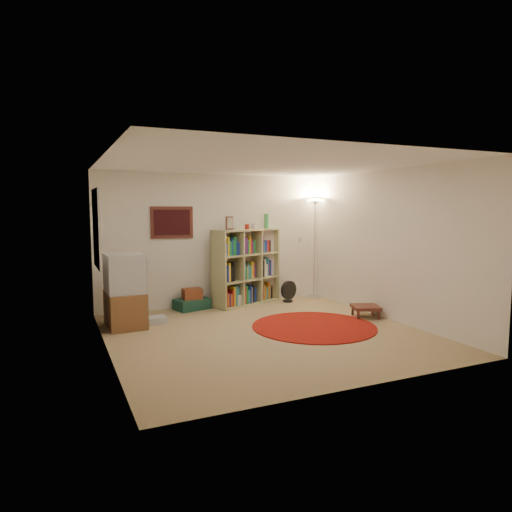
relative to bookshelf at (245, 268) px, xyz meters
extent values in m
cube|color=#9F845D|center=(-0.53, -2.08, -0.72)|extent=(4.50, 4.50, 0.02)
cube|color=white|center=(-0.53, -2.08, 1.80)|extent=(4.50, 4.50, 0.02)
cube|color=white|center=(-0.53, 0.18, 0.54)|extent=(4.50, 0.02, 2.50)
cube|color=white|center=(-0.53, -4.34, 0.54)|extent=(4.50, 0.02, 2.50)
cube|color=white|center=(-2.79, -2.08, 0.54)|extent=(0.02, 4.50, 2.50)
cube|color=white|center=(1.73, -2.08, 0.54)|extent=(0.02, 4.50, 2.50)
cube|color=#461E18|center=(-1.38, 0.15, 0.89)|extent=(0.78, 0.04, 0.58)
cube|color=#3F0C11|center=(-1.38, 0.13, 0.89)|extent=(0.66, 0.01, 0.46)
cube|color=white|center=(-2.77, -0.78, 0.84)|extent=(0.03, 1.00, 1.20)
cube|color=beige|center=(1.32, 0.16, 0.49)|extent=(0.08, 0.01, 0.12)
cube|color=tan|center=(0.02, 0.00, -0.69)|extent=(1.51, 0.92, 0.03)
cube|color=tan|center=(0.02, 0.00, 0.74)|extent=(1.51, 0.92, 0.03)
cube|color=tan|center=(-0.64, -0.26, 0.02)|extent=(0.18, 0.40, 1.46)
cube|color=tan|center=(0.69, 0.26, 0.02)|extent=(0.18, 0.40, 1.46)
cube|color=tan|center=(-0.05, 0.18, 0.02)|extent=(1.36, 0.55, 1.46)
cube|color=tan|center=(-0.20, -0.09, 0.02)|extent=(0.17, 0.38, 1.40)
cube|color=tan|center=(0.25, 0.09, 0.02)|extent=(0.17, 0.38, 1.40)
cube|color=tan|center=(0.02, 0.00, -0.22)|extent=(1.44, 0.88, 0.03)
cube|color=tan|center=(0.02, 0.00, 0.27)|extent=(1.44, 0.88, 0.03)
cube|color=gold|center=(-0.59, -0.29, -0.51)|extent=(0.10, 0.17, 0.32)
cube|color=#AF1F19|center=(-0.55, -0.27, -0.48)|extent=(0.10, 0.17, 0.37)
cube|color=#C86B19|center=(-0.50, -0.25, -0.54)|extent=(0.10, 0.17, 0.25)
cube|color=#4E1964|center=(-0.46, -0.24, -0.54)|extent=(0.10, 0.17, 0.25)
cube|color=#C86B19|center=(-0.42, -0.22, -0.55)|extent=(0.09, 0.17, 0.23)
cube|color=#AF1F19|center=(-0.39, -0.21, -0.51)|extent=(0.09, 0.17, 0.31)
cube|color=gold|center=(-0.35, -0.19, -0.49)|extent=(0.10, 0.17, 0.36)
cube|color=teal|center=(-0.31, -0.18, -0.48)|extent=(0.10, 0.17, 0.37)
cube|color=teal|center=(-0.26, -0.16, -0.50)|extent=(0.10, 0.17, 0.34)
cube|color=#4E1964|center=(-0.59, -0.29, -0.08)|extent=(0.10, 0.17, 0.23)
cube|color=black|center=(-0.54, -0.27, -0.07)|extent=(0.10, 0.17, 0.26)
cube|color=navy|center=(-0.50, -0.25, -0.05)|extent=(0.09, 0.17, 0.30)
cube|color=gold|center=(-0.47, -0.24, -0.02)|extent=(0.10, 0.17, 0.35)
cube|color=black|center=(-0.42, -0.22, -0.07)|extent=(0.10, 0.17, 0.27)
cube|color=black|center=(-0.37, -0.20, -0.02)|extent=(0.11, 0.17, 0.36)
cube|color=#197D36|center=(-0.59, -0.29, 0.42)|extent=(0.10, 0.17, 0.29)
cube|color=navy|center=(-0.54, -0.27, 0.39)|extent=(0.11, 0.17, 0.24)
cube|color=gold|center=(-0.49, -0.25, 0.45)|extent=(0.10, 0.17, 0.36)
cube|color=#197D36|center=(-0.45, -0.23, 0.41)|extent=(0.11, 0.17, 0.28)
cube|color=navy|center=(-0.41, -0.21, 0.44)|extent=(0.09, 0.17, 0.33)
cube|color=#197D36|center=(-0.38, -0.20, 0.42)|extent=(0.09, 0.17, 0.30)
cube|color=#197D36|center=(-0.34, -0.19, 0.45)|extent=(0.11, 0.17, 0.35)
cube|color=navy|center=(-0.30, -0.17, 0.42)|extent=(0.09, 0.16, 0.29)
cube|color=navy|center=(-0.26, -0.16, 0.39)|extent=(0.10, 0.17, 0.24)
cube|color=#AF1F19|center=(-0.14, -0.11, -0.49)|extent=(0.10, 0.17, 0.36)
cube|color=#AF1F19|center=(-0.10, -0.09, -0.51)|extent=(0.10, 0.17, 0.33)
cube|color=#197D36|center=(-0.05, -0.07, -0.50)|extent=(0.10, 0.17, 0.33)
cube|color=teal|center=(-0.01, -0.06, -0.54)|extent=(0.10, 0.17, 0.25)
cube|color=navy|center=(0.04, -0.04, -0.50)|extent=(0.10, 0.17, 0.34)
cube|color=olive|center=(0.08, -0.02, -0.52)|extent=(0.09, 0.16, 0.30)
cube|color=black|center=(0.11, -0.01, -0.50)|extent=(0.10, 0.17, 0.33)
cube|color=navy|center=(0.15, 0.01, -0.53)|extent=(0.10, 0.17, 0.28)
cube|color=#4E1964|center=(-0.15, -0.11, -0.07)|extent=(0.09, 0.17, 0.25)
cube|color=teal|center=(-0.11, -0.10, -0.05)|extent=(0.09, 0.17, 0.31)
cube|color=#197D36|center=(-0.08, -0.08, -0.08)|extent=(0.09, 0.17, 0.23)
cube|color=olive|center=(-0.04, -0.07, -0.06)|extent=(0.09, 0.17, 0.28)
cube|color=teal|center=(-0.01, -0.06, -0.05)|extent=(0.09, 0.16, 0.30)
cube|color=teal|center=(0.03, -0.04, -0.08)|extent=(0.11, 0.17, 0.25)
cube|color=gold|center=(0.07, -0.03, -0.03)|extent=(0.09, 0.17, 0.33)
cube|color=#C86B19|center=(0.10, -0.01, -0.04)|extent=(0.09, 0.17, 0.32)
cube|color=#4E1964|center=(0.14, 0.00, -0.07)|extent=(0.09, 0.17, 0.26)
cube|color=teal|center=(-0.15, -0.11, 0.40)|extent=(0.09, 0.17, 0.25)
cube|color=#4E1964|center=(-0.11, -0.10, 0.44)|extent=(0.10, 0.17, 0.35)
cube|color=#4E1964|center=(-0.06, -0.08, 0.44)|extent=(0.11, 0.17, 0.33)
cube|color=#197D36|center=(-0.02, -0.06, 0.41)|extent=(0.10, 0.17, 0.27)
cube|color=gold|center=(0.02, -0.05, 0.45)|extent=(0.09, 0.17, 0.35)
cube|color=#AF1F19|center=(0.05, -0.03, 0.43)|extent=(0.09, 0.17, 0.31)
cube|color=#4E1964|center=(0.09, -0.02, 0.40)|extent=(0.10, 0.17, 0.25)
cube|color=#197D36|center=(0.13, 0.00, 0.41)|extent=(0.10, 0.17, 0.27)
cube|color=#4E1964|center=(0.31, 0.07, -0.49)|extent=(0.10, 0.17, 0.36)
cube|color=#AF1F19|center=(0.35, 0.08, -0.53)|extent=(0.09, 0.17, 0.28)
cube|color=olive|center=(0.38, 0.10, -0.51)|extent=(0.09, 0.17, 0.31)
cube|color=#C86B19|center=(0.42, 0.11, -0.53)|extent=(0.10, 0.17, 0.28)
cube|color=teal|center=(0.47, 0.13, -0.55)|extent=(0.10, 0.17, 0.25)
cube|color=#C86B19|center=(0.51, 0.15, -0.50)|extent=(0.10, 0.17, 0.34)
cube|color=olive|center=(0.55, 0.16, -0.52)|extent=(0.10, 0.17, 0.29)
cube|color=black|center=(0.59, 0.18, -0.55)|extent=(0.10, 0.17, 0.23)
cube|color=olive|center=(0.63, 0.19, -0.53)|extent=(0.09, 0.17, 0.27)
cube|color=#4E1964|center=(0.31, 0.07, -0.08)|extent=(0.09, 0.17, 0.24)
cube|color=olive|center=(0.34, 0.08, -0.08)|extent=(0.09, 0.17, 0.24)
cube|color=black|center=(0.37, 0.09, -0.03)|extent=(0.10, 0.17, 0.33)
cube|color=silver|center=(0.41, 0.11, -0.02)|extent=(0.10, 0.17, 0.36)
cube|color=silver|center=(0.45, 0.12, -0.08)|extent=(0.10, 0.17, 0.24)
cube|color=teal|center=(0.49, 0.14, -0.01)|extent=(0.09, 0.17, 0.37)
cube|color=#4E1964|center=(0.53, 0.15, -0.06)|extent=(0.10, 0.17, 0.27)
cube|color=navy|center=(0.57, 0.17, -0.04)|extent=(0.09, 0.17, 0.31)
cube|color=teal|center=(0.32, 0.07, 0.45)|extent=(0.11, 0.17, 0.36)
cube|color=#4E1964|center=(0.36, 0.09, 0.44)|extent=(0.09, 0.17, 0.33)
cube|color=teal|center=(0.39, 0.10, 0.39)|extent=(0.09, 0.16, 0.23)
cube|color=navy|center=(0.42, 0.11, 0.40)|extent=(0.09, 0.17, 0.25)
cube|color=navy|center=(0.45, 0.12, 0.39)|extent=(0.09, 0.17, 0.24)
cube|color=#AF1F19|center=(0.49, 0.14, 0.39)|extent=(0.11, 0.17, 0.25)
cube|color=black|center=(0.54, 0.16, 0.39)|extent=(0.10, 0.17, 0.24)
cube|color=#461E18|center=(-0.37, -0.13, 0.88)|extent=(0.17, 0.08, 0.25)
cube|color=gray|center=(-0.37, -0.15, 0.88)|extent=(0.13, 0.06, 0.20)
cylinder|color=#A21A0F|center=(0.04, 0.01, 0.80)|extent=(0.11, 0.11, 0.09)
cylinder|color=white|center=(0.20, 0.07, 0.81)|extent=(0.09, 0.09, 0.11)
cylinder|color=green|center=(0.52, 0.15, 0.90)|extent=(0.11, 0.11, 0.29)
cylinder|color=green|center=(0.59, 0.26, 0.90)|extent=(0.11, 0.11, 0.29)
cylinder|color=white|center=(1.55, -0.01, -0.69)|extent=(0.43, 0.43, 0.03)
cylinder|color=white|center=(1.55, -0.01, 0.30)|extent=(0.04, 0.04, 1.94)
cone|color=white|center=(1.55, -0.01, 1.30)|extent=(0.51, 0.51, 0.16)
cylinder|color=#FFD88C|center=(1.55, -0.01, 1.30)|extent=(0.41, 0.41, 0.02)
cylinder|color=black|center=(0.85, -0.16, -0.69)|extent=(0.25, 0.25, 0.03)
cylinder|color=black|center=(0.85, -0.16, -0.60)|extent=(0.05, 0.05, 0.15)
cylinder|color=black|center=(0.86, -0.18, -0.47)|extent=(0.37, 0.19, 0.37)
cube|color=brown|center=(-2.39, -0.80, -0.43)|extent=(0.58, 0.81, 0.55)
cube|color=silver|center=(-2.39, -0.80, 0.15)|extent=(0.58, 0.68, 0.60)
cube|color=black|center=(-2.11, -0.79, 0.15)|extent=(0.04, 0.57, 0.51)
cube|color=black|center=(-2.10, -0.79, 0.15)|extent=(0.03, 0.51, 0.44)
cube|color=silver|center=(-1.90, -0.79, -0.65)|extent=(0.34, 0.29, 0.11)
cube|color=#153A2E|center=(-1.08, -0.03, -0.61)|extent=(0.69, 0.54, 0.20)
cube|color=brown|center=(-1.08, -0.06, -0.41)|extent=(0.34, 0.24, 0.20)
cylinder|color=silver|center=(-0.22, -0.20, -0.59)|extent=(0.14, 0.14, 0.23)
cylinder|color=maroon|center=(0.32, -2.04, -0.70)|extent=(1.95, 1.95, 0.02)
cube|color=#461E18|center=(1.45, -1.85, -0.53)|extent=(0.57, 0.57, 0.05)
cube|color=#461E18|center=(1.22, -1.95, -0.63)|extent=(0.05, 0.05, 0.16)
cube|color=#461E18|center=(1.55, -2.08, -0.63)|extent=(0.05, 0.05, 0.16)
cube|color=#461E18|center=(1.35, -1.62, -0.63)|extent=(0.05, 0.05, 0.16)
cube|color=#461E18|center=(1.68, -1.75, -0.63)|extent=(0.05, 0.05, 0.16)
camera|label=1|loc=(-3.38, -8.06, 1.15)|focal=32.00mm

